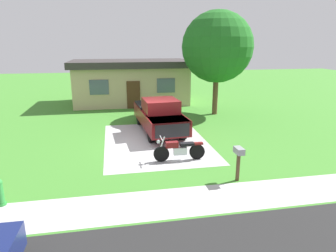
{
  "coord_description": "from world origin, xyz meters",
  "views": [
    {
      "loc": [
        -2.06,
        -14.13,
        4.78
      ],
      "look_at": [
        0.56,
        -0.36,
        0.9
      ],
      "focal_mm": 31.7,
      "sensor_mm": 36.0,
      "label": 1
    }
  ],
  "objects_px": {
    "motorcycle": "(179,150)",
    "mailbox": "(239,155)",
    "neighbor_house": "(131,81)",
    "pickup_truck": "(159,114)",
    "shade_tree": "(217,47)"
  },
  "relations": [
    {
      "from": "motorcycle",
      "to": "mailbox",
      "type": "distance_m",
      "value": 2.87
    },
    {
      "from": "neighbor_house",
      "to": "mailbox",
      "type": "bearing_deg",
      "value": -80.24
    },
    {
      "from": "motorcycle",
      "to": "pickup_truck",
      "type": "relative_size",
      "value": 0.38
    },
    {
      "from": "pickup_truck",
      "to": "neighbor_house",
      "type": "distance_m",
      "value": 8.98
    },
    {
      "from": "motorcycle",
      "to": "pickup_truck",
      "type": "xyz_separation_m",
      "value": [
        -0.14,
        4.57,
        0.48
      ]
    },
    {
      "from": "neighbor_house",
      "to": "pickup_truck",
      "type": "bearing_deg",
      "value": -84.01
    },
    {
      "from": "neighbor_house",
      "to": "motorcycle",
      "type": "bearing_deg",
      "value": -85.46
    },
    {
      "from": "mailbox",
      "to": "shade_tree",
      "type": "xyz_separation_m",
      "value": [
        2.76,
        10.32,
        3.61
      ]
    },
    {
      "from": "mailbox",
      "to": "neighbor_house",
      "type": "bearing_deg",
      "value": 99.76
    },
    {
      "from": "mailbox",
      "to": "neighbor_house",
      "type": "height_order",
      "value": "neighbor_house"
    },
    {
      "from": "shade_tree",
      "to": "neighbor_house",
      "type": "distance_m",
      "value": 8.22
    },
    {
      "from": "motorcycle",
      "to": "neighbor_house",
      "type": "distance_m",
      "value": 13.57
    },
    {
      "from": "pickup_truck",
      "to": "shade_tree",
      "type": "xyz_separation_m",
      "value": [
        4.54,
        3.45,
        3.64
      ]
    },
    {
      "from": "pickup_truck",
      "to": "motorcycle",
      "type": "bearing_deg",
      "value": -88.3
    },
    {
      "from": "shade_tree",
      "to": "neighbor_house",
      "type": "relative_size",
      "value": 0.73
    }
  ]
}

